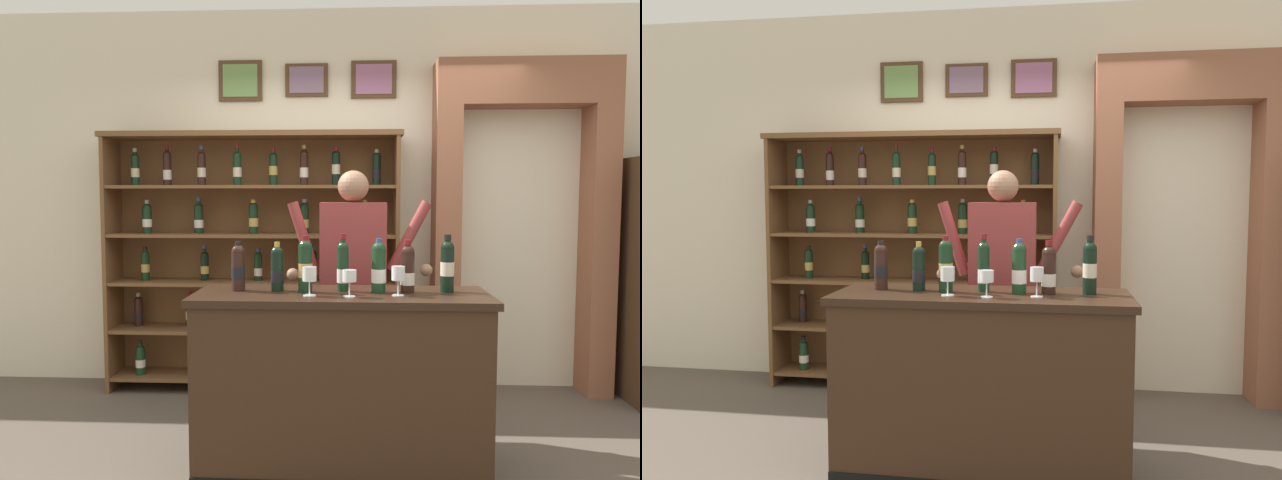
{
  "view_description": "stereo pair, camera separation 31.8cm",
  "coord_description": "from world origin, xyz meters",
  "views": [
    {
      "loc": [
        -0.02,
        -3.14,
        1.52
      ],
      "look_at": [
        -0.2,
        0.11,
        1.29
      ],
      "focal_mm": 32.77,
      "sensor_mm": 36.0,
      "label": 1
    },
    {
      "loc": [
        0.3,
        -3.11,
        1.52
      ],
      "look_at": [
        -0.2,
        0.11,
        1.29
      ],
      "focal_mm": 32.77,
      "sensor_mm": 36.0,
      "label": 2
    }
  ],
  "objects": [
    {
      "name": "wine_glass_center",
      "position": [
        -0.24,
        -0.11,
        1.12
      ],
      "size": [
        0.07,
        0.07,
        0.15
      ],
      "color": "silver",
      "rests_on": "tasting_counter"
    },
    {
      "name": "archway_doorway",
      "position": [
        1.29,
        1.51,
        1.44
      ],
      "size": [
        1.35,
        0.45,
        2.55
      ],
      "color": "#935B42",
      "rests_on": "ground"
    },
    {
      "name": "tasting_bottle_brunello",
      "position": [
        -0.65,
        0.04,
        1.14
      ],
      "size": [
        0.08,
        0.08,
        0.27
      ],
      "color": "black",
      "rests_on": "tasting_counter"
    },
    {
      "name": "wine_glass_spare",
      "position": [
        -0.03,
        -0.13,
        1.11
      ],
      "size": [
        0.07,
        0.07,
        0.14
      ],
      "color": "silver",
      "rests_on": "tasting_counter"
    },
    {
      "name": "ground_plane",
      "position": [
        0.0,
        0.0,
        -0.01
      ],
      "size": [
        14.0,
        14.0,
        0.02
      ],
      "primitive_type": "cube",
      "color": "brown"
    },
    {
      "name": "tasting_bottle_vin_santo",
      "position": [
        0.29,
        0.04,
        1.14
      ],
      "size": [
        0.08,
        0.08,
        0.29
      ],
      "color": "black",
      "rests_on": "tasting_counter"
    },
    {
      "name": "shopkeeper",
      "position": [
        -0.01,
        0.62,
        1.06
      ],
      "size": [
        0.95,
        0.22,
        1.7
      ],
      "color": "#2D3347",
      "rests_on": "ground"
    },
    {
      "name": "wine_glass_right",
      "position": [
        0.23,
        -0.08,
        1.12
      ],
      "size": [
        0.07,
        0.07,
        0.16
      ],
      "color": "silver",
      "rests_on": "tasting_counter"
    },
    {
      "name": "tasting_counter",
      "position": [
        -0.07,
        -0.0,
        0.5
      ],
      "size": [
        1.6,
        0.57,
        1.01
      ],
      "color": "#382316",
      "rests_on": "ground"
    },
    {
      "name": "tasting_bottle_super_tuscan",
      "position": [
        0.13,
        0.03,
        1.14
      ],
      "size": [
        0.08,
        0.08,
        0.3
      ],
      "color": "#19381E",
      "rests_on": "tasting_counter"
    },
    {
      "name": "back_wall",
      "position": [
        -0.0,
        1.65,
        1.51
      ],
      "size": [
        12.0,
        0.19,
        3.01
      ],
      "color": "beige",
      "rests_on": "ground"
    },
    {
      "name": "tasting_bottle_grappa",
      "position": [
        -0.07,
        0.05,
        1.15
      ],
      "size": [
        0.07,
        0.07,
        0.32
      ],
      "color": "black",
      "rests_on": "tasting_counter"
    },
    {
      "name": "tasting_bottle_rosso",
      "position": [
        -0.27,
        0.01,
        1.16
      ],
      "size": [
        0.08,
        0.08,
        0.31
      ],
      "color": "black",
      "rests_on": "tasting_counter"
    },
    {
      "name": "wine_shelf",
      "position": [
        -0.79,
        1.41,
        1.08
      ],
      "size": [
        2.31,
        0.37,
        2.02
      ],
      "color": "brown",
      "rests_on": "ground"
    },
    {
      "name": "tasting_bottle_prosecco",
      "position": [
        0.5,
        0.06,
        1.16
      ],
      "size": [
        0.08,
        0.08,
        0.32
      ],
      "color": "black",
      "rests_on": "tasting_counter"
    },
    {
      "name": "tasting_bottle_riserva",
      "position": [
        -0.43,
        0.04,
        1.13
      ],
      "size": [
        0.07,
        0.07,
        0.27
      ],
      "color": "black",
      "rests_on": "tasting_counter"
    }
  ]
}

